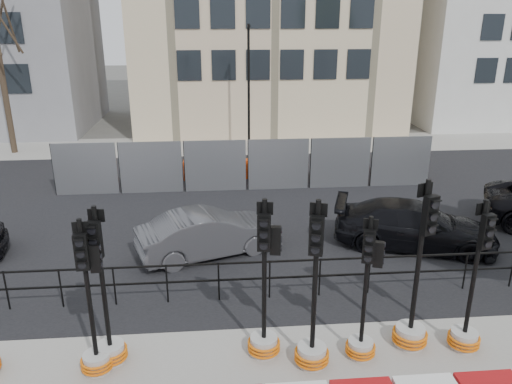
{
  "coord_description": "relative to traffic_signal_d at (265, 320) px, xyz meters",
  "views": [
    {
      "loc": [
        -1.2,
        -9.12,
        6.42
      ],
      "look_at": [
        -0.17,
        3.0,
        2.07
      ],
      "focal_mm": 35.0,
      "sensor_mm": 36.0,
      "label": 1
    }
  ],
  "objects": [
    {
      "name": "ground",
      "position": [
        0.33,
        0.86,
        -0.79
      ],
      "size": [
        120.0,
        120.0,
        0.0
      ],
      "primitive_type": "plane",
      "color": "#51514C",
      "rests_on": "ground"
    },
    {
      "name": "road",
      "position": [
        0.33,
        7.86,
        -0.77
      ],
      "size": [
        40.0,
        14.0,
        0.03
      ],
      "primitive_type": "cube",
      "color": "black",
      "rests_on": "ground"
    },
    {
      "name": "sidewalk_far",
      "position": [
        0.33,
        16.86,
        -0.78
      ],
      "size": [
        40.0,
        4.0,
        0.02
      ],
      "primitive_type": "cube",
      "color": "gray",
      "rests_on": "ground"
    },
    {
      "name": "kerb_railing",
      "position": [
        0.33,
        2.06,
        -0.1
      ],
      "size": [
        18.0,
        0.04,
        1.0
      ],
      "color": "black",
      "rests_on": "ground"
    },
    {
      "name": "heras_fencing",
      "position": [
        0.9,
        10.73,
        -0.14
      ],
      "size": [
        14.33,
        1.72,
        2.0
      ],
      "color": "gray",
      "rests_on": "ground"
    },
    {
      "name": "lamp_post_far",
      "position": [
        0.83,
        15.84,
        2.43
      ],
      "size": [
        0.12,
        0.56,
        6.0
      ],
      "color": "black",
      "rests_on": "ground"
    },
    {
      "name": "traffic_signal_b",
      "position": [
        -3.2,
        -0.23,
        -0.04
      ],
      "size": [
        0.62,
        0.62,
        3.14
      ],
      "rotation": [
        0.0,
        0.0,
        0.06
      ],
      "color": "#BBBCB7",
      "rests_on": "ground"
    },
    {
      "name": "traffic_signal_c",
      "position": [
        -3.01,
        0.02,
        -0.11
      ],
      "size": [
        0.64,
        0.64,
        3.27
      ],
      "rotation": [
        0.0,
        0.0,
        -0.15
      ],
      "color": "#BBBCB7",
      "rests_on": "ground"
    },
    {
      "name": "traffic_signal_d",
      "position": [
        0.0,
        0.0,
        0.0
      ],
      "size": [
        0.65,
        0.65,
        3.31
      ],
      "rotation": [
        0.0,
        0.0,
        -0.18
      ],
      "color": "#BBBCB7",
      "rests_on": "ground"
    },
    {
      "name": "traffic_signal_e",
      "position": [
        0.88,
        -0.4,
        -0.08
      ],
      "size": [
        0.67,
        0.67,
        3.42
      ],
      "rotation": [
        0.0,
        0.0,
        -0.31
      ],
      "color": "#BBBCB7",
      "rests_on": "ground"
    },
    {
      "name": "traffic_signal_f",
      "position": [
        1.89,
        -0.24,
        -0.07
      ],
      "size": [
        0.59,
        0.59,
        3.01
      ],
      "rotation": [
        0.0,
        0.0,
        -0.34
      ],
      "color": "#BBBCB7",
      "rests_on": "ground"
    },
    {
      "name": "traffic_signal_g",
      "position": [
        2.99,
        0.02,
        -0.05
      ],
      "size": [
        0.71,
        0.71,
        3.59
      ],
      "rotation": [
        0.0,
        0.0,
        0.33
      ],
      "color": "#BBBCB7",
      "rests_on": "ground"
    },
    {
      "name": "traffic_signal_h",
      "position": [
        4.05,
        -0.15,
        -0.12
      ],
      "size": [
        0.64,
        0.64,
        3.23
      ],
      "rotation": [
        0.0,
        0.0,
        0.24
      ],
      "color": "#BBBCB7",
      "rests_on": "ground"
    },
    {
      "name": "car_b",
      "position": [
        -1.11,
        4.52,
        -0.14
      ],
      "size": [
        3.84,
        4.8,
        1.3
      ],
      "primitive_type": "imported",
      "rotation": [
        0.0,
        0.0,
        1.91
      ],
      "color": "#454549",
      "rests_on": "ground"
    },
    {
      "name": "car_c",
      "position": [
        4.82,
        4.53,
        -0.13
      ],
      "size": [
        4.57,
        5.68,
        1.33
      ],
      "primitive_type": "imported",
      "rotation": [
        0.0,
        0.0,
        1.25
      ],
      "color": "black",
      "rests_on": "ground"
    }
  ]
}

